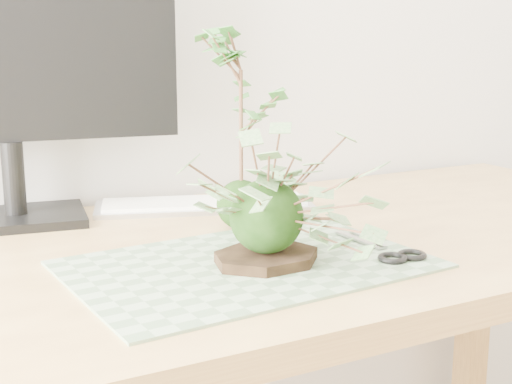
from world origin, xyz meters
TOP-DOWN VIEW (x-y plane):
  - desk at (0.08, 1.23)m, footprint 1.60×0.70m
  - cutting_mat at (-0.02, 1.13)m, footprint 0.51×0.36m
  - stone_dish at (0.00, 1.11)m, footprint 0.16×0.16m
  - ivy_kokedama at (0.00, 1.11)m, footprint 0.36×0.36m
  - maple_kokedama at (0.06, 1.30)m, footprint 0.22×0.22m
  - keyboard at (0.06, 1.46)m, footprint 0.41×0.24m
  - monitor at (-0.26, 1.53)m, footprint 0.57×0.20m
  - scissors at (0.18, 1.06)m, footprint 0.08×0.17m

SIDE VIEW (x-z plane):
  - desk at x=0.08m, z-range 0.28..1.02m
  - cutting_mat at x=-0.02m, z-range 0.74..0.74m
  - keyboard at x=0.06m, z-range 0.74..0.75m
  - scissors at x=0.18m, z-range 0.74..0.75m
  - stone_dish at x=0.00m, z-range 0.74..0.76m
  - ivy_kokedama at x=0.00m, z-range 0.76..0.96m
  - maple_kokedama at x=0.06m, z-range 0.81..1.15m
  - monitor at x=-0.26m, z-range 0.78..1.28m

